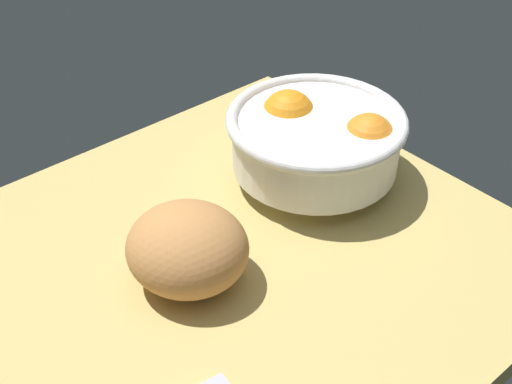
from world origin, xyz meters
TOP-DOWN VIEW (x-y plane):
  - ground_plane at (0.00, 0.00)cm, footprint 69.99×61.03cm
  - fruit_bowl at (-20.36, -4.68)cm, footprint 23.40×23.40cm
  - bread_loaf at (4.00, -0.39)cm, footprint 18.20×18.43cm

SIDE VIEW (x-z plane):
  - ground_plane at x=0.00cm, z-range -3.00..0.00cm
  - bread_loaf at x=4.00cm, z-range 0.00..9.50cm
  - fruit_bowl at x=-20.36cm, z-range 0.84..12.09cm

